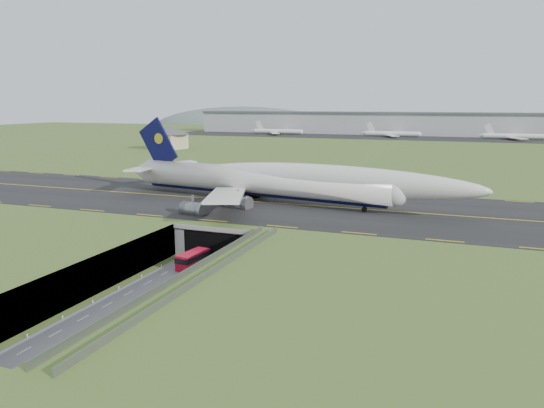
% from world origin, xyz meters
% --- Properties ---
extents(ground, '(900.00, 900.00, 0.00)m').
position_xyz_m(ground, '(0.00, 0.00, 0.00)').
color(ground, '#466327').
rests_on(ground, ground).
extents(airfield_deck, '(800.00, 800.00, 6.00)m').
position_xyz_m(airfield_deck, '(0.00, 0.00, 3.00)').
color(airfield_deck, gray).
rests_on(airfield_deck, ground).
extents(trench_road, '(12.00, 75.00, 0.20)m').
position_xyz_m(trench_road, '(0.00, -7.50, 0.10)').
color(trench_road, slate).
rests_on(trench_road, ground).
extents(taxiway, '(800.00, 44.00, 0.18)m').
position_xyz_m(taxiway, '(0.00, 33.00, 6.09)').
color(taxiway, black).
rests_on(taxiway, airfield_deck).
extents(tunnel_portal, '(17.00, 22.30, 6.00)m').
position_xyz_m(tunnel_portal, '(0.00, 16.71, 3.33)').
color(tunnel_portal, gray).
rests_on(tunnel_portal, ground).
extents(guideway, '(3.00, 53.00, 7.05)m').
position_xyz_m(guideway, '(11.00, -19.11, 5.32)').
color(guideway, '#A8A8A3').
rests_on(guideway, ground).
extents(jumbo_jet, '(87.94, 57.23, 19.15)m').
position_xyz_m(jumbo_jet, '(4.05, 33.29, 11.14)').
color(jumbo_jet, silver).
rests_on(jumbo_jet, ground).
extents(shuttle_tram, '(3.43, 7.16, 2.83)m').
position_xyz_m(shuttle_tram, '(-0.67, 1.61, 1.56)').
color(shuttle_tram, red).
rests_on(shuttle_tram, ground).
extents(service_building, '(22.06, 22.06, 10.95)m').
position_xyz_m(service_building, '(-93.41, 145.29, 12.48)').
color(service_building, '#C7B590').
rests_on(service_building, ground).
extents(cargo_terminal, '(320.00, 67.00, 15.60)m').
position_xyz_m(cargo_terminal, '(-0.08, 299.41, 13.96)').
color(cargo_terminal, '#B2B2B2').
rests_on(cargo_terminal, ground).
extents(distant_hills, '(700.00, 91.00, 60.00)m').
position_xyz_m(distant_hills, '(64.38, 430.00, -4.00)').
color(distant_hills, slate).
rests_on(distant_hills, ground).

